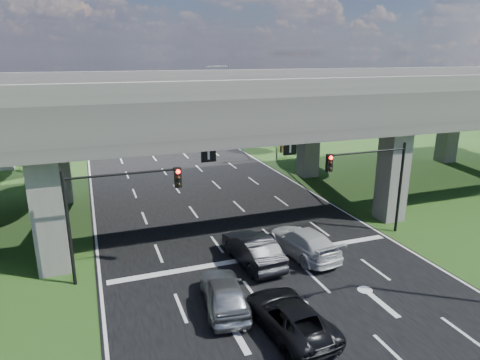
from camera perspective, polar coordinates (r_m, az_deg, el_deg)
ground at (r=22.38m, az=6.12°, el=-14.06°), size 160.00×160.00×0.00m
road at (r=30.74m, az=-2.06°, el=-5.14°), size 18.00×120.00×0.03m
overpass at (r=30.68m, az=-3.39°, el=10.06°), size 80.00×15.00×10.00m
signal_right at (r=27.79m, az=17.42°, el=0.80°), size 5.76×0.54×6.00m
signal_left at (r=22.35m, az=-16.62°, el=-2.89°), size 5.76×0.54×6.00m
streetlight_far at (r=45.64m, az=4.60°, el=9.53°), size 3.38×0.25×10.00m
streetlight_beyond at (r=60.48m, az=-1.79°, el=11.28°), size 3.38×0.25×10.00m
tree_left_near at (r=44.02m, az=-26.73°, el=6.22°), size 4.50×4.50×7.80m
tree_left_mid at (r=52.37m, az=-29.01°, el=6.58°), size 3.91×3.90×6.76m
tree_left_far at (r=59.69m, az=-24.25°, el=9.11°), size 4.80×4.80×8.32m
tree_right_near at (r=50.65m, az=5.75°, el=8.65°), size 4.20×4.20×7.28m
tree_right_mid at (r=59.13m, az=5.02°, el=9.47°), size 3.91×3.90×6.76m
tree_right_far at (r=64.97m, az=-1.25°, el=10.73°), size 4.50×4.50×7.80m
car_silver at (r=20.29m, az=-2.14°, el=-14.76°), size 2.49×4.85×1.58m
car_dark at (r=24.17m, az=1.69°, el=-9.21°), size 2.15×5.18×1.67m
car_white at (r=25.42m, az=8.38°, el=-8.16°), size 2.89×5.65×1.57m
car_trailing at (r=18.98m, az=6.63°, el=-17.62°), size 2.76×5.25×1.41m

